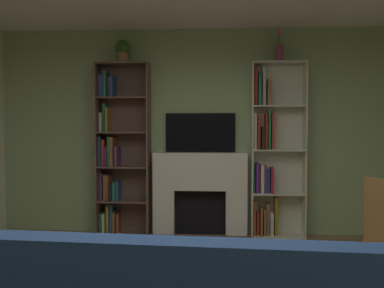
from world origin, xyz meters
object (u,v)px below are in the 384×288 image
(tv, at_px, (200,133))
(potted_plant, at_px, (123,50))
(armchair, at_px, (378,256))
(vase_with_flowers, at_px, (279,50))
(bookshelf_left, at_px, (118,154))
(fireplace, at_px, (200,191))
(bookshelf_right, at_px, (271,154))

(tv, relative_size, potted_plant, 3.01)
(armchair, bearing_deg, vase_with_flowers, 98.49)
(tv, distance_m, bookshelf_left, 1.14)
(tv, relative_size, armchair, 0.89)
(fireplace, bearing_deg, bookshelf_left, 179.64)
(fireplace, distance_m, bookshelf_left, 1.21)
(bookshelf_left, bearing_deg, potted_plant, -23.51)
(fireplace, bearing_deg, potted_plant, -178.23)
(tv, height_order, bookshelf_right, bookshelf_right)
(fireplace, height_order, bookshelf_right, bookshelf_right)
(tv, bearing_deg, armchair, -61.71)
(tv, xyz_separation_m, armchair, (1.38, -2.56, -0.84))
(fireplace, distance_m, potted_plant, 2.12)
(fireplace, bearing_deg, tv, 90.00)
(armchair, bearing_deg, bookshelf_left, 135.02)
(bookshelf_right, height_order, potted_plant, potted_plant)
(bookshelf_right, height_order, armchair, bookshelf_right)
(tv, xyz_separation_m, bookshelf_left, (-1.10, -0.08, -0.29))
(fireplace, relative_size, vase_with_flowers, 3.13)
(tv, distance_m, vase_with_flowers, 1.48)
(bookshelf_right, bearing_deg, tv, 176.14)
(bookshelf_right, bearing_deg, potted_plant, -178.31)
(armchair, bearing_deg, fireplace, 119.14)
(bookshelf_right, distance_m, vase_with_flowers, 1.34)
(bookshelf_left, distance_m, potted_plant, 1.38)
(armchair, bearing_deg, bookshelf_right, 100.26)
(vase_with_flowers, bearing_deg, bookshelf_right, 147.55)
(fireplace, xyz_separation_m, tv, (0.00, 0.09, 0.78))
(bookshelf_right, distance_m, armchair, 2.60)
(bookshelf_right, relative_size, vase_with_flowers, 5.35)
(bookshelf_right, bearing_deg, fireplace, -178.39)
(fireplace, height_order, armchair, fireplace)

